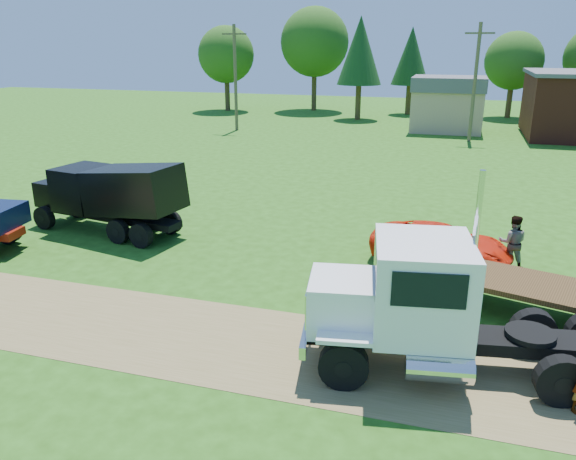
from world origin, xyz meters
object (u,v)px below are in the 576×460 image
(orange_pickup, at_px, (441,244))
(flatbed_trailer, at_px, (507,285))
(black_dump_truck, at_px, (110,193))
(white_semi_tractor, at_px, (424,306))

(orange_pickup, height_order, flatbed_trailer, flatbed_trailer)
(orange_pickup, bearing_deg, black_dump_truck, 100.53)
(orange_pickup, relative_size, flatbed_trailer, 0.65)
(white_semi_tractor, xyz_separation_m, orange_pickup, (0.19, 7.30, -0.97))
(white_semi_tractor, height_order, black_dump_truck, white_semi_tractor)
(black_dump_truck, relative_size, orange_pickup, 1.46)
(black_dump_truck, bearing_deg, flatbed_trailer, -1.38)
(flatbed_trailer, bearing_deg, white_semi_tractor, -103.42)
(black_dump_truck, bearing_deg, white_semi_tractor, -18.23)
(white_semi_tractor, bearing_deg, flatbed_trailer, 51.46)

